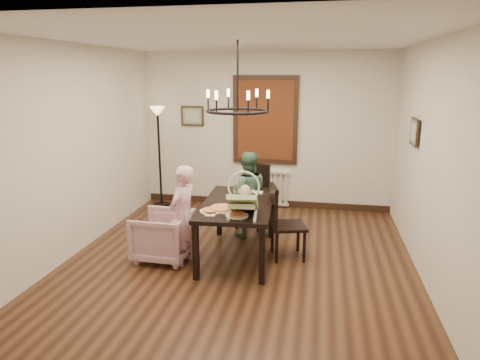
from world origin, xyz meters
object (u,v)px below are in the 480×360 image
(elderly_woman, at_px, (183,224))
(baby_bouncer, at_px, (243,200))
(armchair, at_px, (163,236))
(drinking_glass, at_px, (235,195))
(dining_table, at_px, (238,209))
(chair_right, at_px, (288,222))
(seated_man, at_px, (247,202))
(chair_far, at_px, (252,196))
(floor_lamp, at_px, (160,158))

(elderly_woman, relative_size, baby_bouncer, 1.92)
(armchair, height_order, elderly_woman, elderly_woman)
(drinking_glass, bearing_deg, dining_table, -65.95)
(chair_right, xyz_separation_m, elderly_woman, (-1.31, -0.43, 0.04))
(dining_table, xyz_separation_m, baby_bouncer, (0.16, -0.50, 0.27))
(seated_man, xyz_separation_m, drinking_glass, (-0.05, -0.64, 0.28))
(chair_far, distance_m, floor_lamp, 2.06)
(floor_lamp, bearing_deg, seated_man, -33.47)
(chair_right, height_order, armchair, chair_right)
(seated_man, height_order, drinking_glass, seated_man)
(armchair, relative_size, drinking_glass, 5.43)
(dining_table, height_order, drinking_glass, drinking_glass)
(seated_man, distance_m, drinking_glass, 0.70)
(armchair, bearing_deg, drinking_glass, 115.39)
(armchair, bearing_deg, elderly_woman, 78.81)
(dining_table, relative_size, chair_right, 1.65)
(seated_man, bearing_deg, chair_right, 120.67)
(chair_right, bearing_deg, chair_far, 15.98)
(elderly_woman, distance_m, drinking_glass, 0.80)
(chair_far, xyz_separation_m, baby_bouncer, (0.16, -1.67, 0.43))
(armchair, xyz_separation_m, drinking_glass, (0.91, 0.39, 0.50))
(chair_far, distance_m, drinking_glass, 1.09)
(drinking_glass, distance_m, floor_lamp, 2.58)
(dining_table, bearing_deg, chair_far, 87.21)
(baby_bouncer, height_order, floor_lamp, floor_lamp)
(armchair, distance_m, floor_lamp, 2.48)
(dining_table, distance_m, chair_right, 0.69)
(baby_bouncer, relative_size, floor_lamp, 0.31)
(chair_far, bearing_deg, drinking_glass, -80.37)
(chair_far, relative_size, chair_right, 1.01)
(seated_man, bearing_deg, chair_far, -105.89)
(dining_table, bearing_deg, armchair, -167.55)
(elderly_woman, bearing_deg, chair_right, 124.13)
(chair_far, height_order, floor_lamp, floor_lamp)
(floor_lamp, bearing_deg, chair_far, -23.79)
(chair_far, xyz_separation_m, seated_man, (-0.01, -0.40, 0.03))
(armchair, height_order, seated_man, seated_man)
(chair_right, xyz_separation_m, armchair, (-1.63, -0.35, -0.18))
(dining_table, distance_m, drinking_glass, 0.21)
(baby_bouncer, xyz_separation_m, drinking_glass, (-0.22, 0.62, -0.12))
(elderly_woman, height_order, drinking_glass, elderly_woman)
(chair_far, xyz_separation_m, elderly_woman, (-0.65, -1.51, 0.03))
(chair_far, xyz_separation_m, drinking_glass, (-0.06, -1.04, 0.31))
(dining_table, relative_size, armchair, 2.34)
(armchair, distance_m, drinking_glass, 1.11)
(drinking_glass, bearing_deg, chair_right, -2.97)
(chair_far, bearing_deg, floor_lamp, 168.98)
(drinking_glass, height_order, floor_lamp, floor_lamp)
(dining_table, relative_size, chair_far, 1.63)
(seated_man, xyz_separation_m, baby_bouncer, (0.17, -1.27, 0.40))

